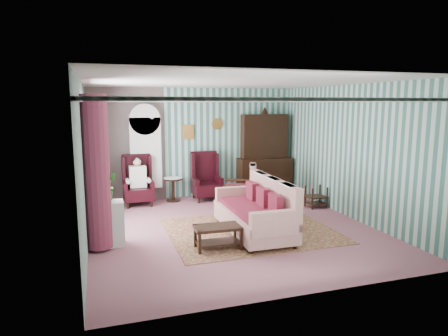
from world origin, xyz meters
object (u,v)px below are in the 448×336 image
object	(u,v)px
bookcase	(146,158)
sofa	(253,212)
wingback_right	(206,176)
nest_table	(316,197)
coffee_table	(218,237)
floral_armchair	(239,189)
round_side_table	(173,190)
plant_stand	(108,224)
wingback_left	(138,180)
seated_woman	(138,182)
dresser_hutch	(265,151)

from	to	relation	value
bookcase	sofa	distance (m)	3.77
wingback_right	nest_table	distance (m)	2.81
coffee_table	sofa	bearing A→B (deg)	31.75
sofa	coffee_table	bearing A→B (deg)	122.48
floral_armchair	bookcase	bearing A→B (deg)	78.02
nest_table	round_side_table	bearing A→B (deg)	151.80
wingback_right	plant_stand	world-z (taller)	wingback_right
bookcase	wingback_right	world-z (taller)	bookcase
round_side_table	plant_stand	bearing A→B (deg)	-120.38
bookcase	sofa	bearing A→B (deg)	-64.04
plant_stand	sofa	distance (m)	2.68
wingback_right	plant_stand	xyz separation A→B (m)	(-2.55, -2.75, -0.22)
nest_table	floral_armchair	bearing A→B (deg)	161.19
plant_stand	sofa	bearing A→B (deg)	-4.19
nest_table	coffee_table	xyz separation A→B (m)	(-3.07, -1.93, -0.06)
sofa	floral_armchair	xyz separation A→B (m)	(0.43, 2.00, 0.01)
wingback_left	wingback_right	distance (m)	1.75
nest_table	sofa	xyz separation A→B (m)	(-2.20, -1.40, 0.18)
coffee_table	bookcase	bearing A→B (deg)	101.02
seated_woman	nest_table	distance (m)	4.37
plant_stand	floral_armchair	world-z (taller)	floral_armchair
round_side_table	coffee_table	distance (m)	3.64
dresser_hutch	plant_stand	bearing A→B (deg)	-144.92
wingback_left	nest_table	distance (m)	4.37
round_side_table	plant_stand	distance (m)	3.36
dresser_hutch	plant_stand	size ratio (longest dim) A/B	2.95
seated_woman	floral_armchair	distance (m)	2.50
wingback_left	seated_woman	size ratio (longest dim) A/B	1.06
seated_woman	sofa	size ratio (longest dim) A/B	0.54
wingback_left	floral_armchair	world-z (taller)	wingback_left
seated_woman	nest_table	size ratio (longest dim) A/B	2.19
seated_woman	floral_armchair	xyz separation A→B (m)	(2.31, -0.95, -0.13)
round_side_table	floral_armchair	world-z (taller)	floral_armchair
dresser_hutch	coffee_table	distance (m)	4.61
bookcase	seated_woman	distance (m)	0.70
bookcase	nest_table	size ratio (longest dim) A/B	4.15
bookcase	wingback_left	bearing A→B (deg)	-122.66
wingback_right	nest_table	world-z (taller)	wingback_right
seated_woman	nest_table	bearing A→B (deg)	-20.85
bookcase	floral_armchair	size ratio (longest dim) A/B	2.44
wingback_right	plant_stand	distance (m)	3.76
bookcase	plant_stand	size ratio (longest dim) A/B	2.80
sofa	wingback_right	bearing A→B (deg)	3.15
nest_table	wingback_right	bearing A→B (deg)	146.25
seated_woman	coffee_table	world-z (taller)	seated_woman
round_side_table	plant_stand	xyz separation A→B (m)	(-1.70, -2.90, 0.10)
wingback_right	coffee_table	distance (m)	3.59
sofa	floral_armchair	distance (m)	2.04
bookcase	floral_armchair	distance (m)	2.54
plant_stand	wingback_right	bearing A→B (deg)	47.16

